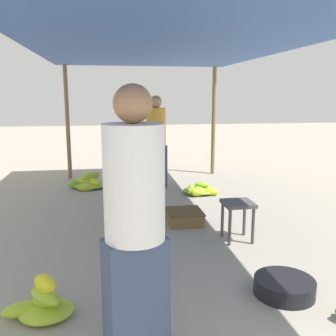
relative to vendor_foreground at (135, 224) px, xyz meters
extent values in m
cylinder|color=olive|center=(-0.91, 5.46, 0.22)|extent=(0.08, 0.08, 2.23)
cylinder|color=olive|center=(2.05, 5.46, 0.22)|extent=(0.08, 0.08, 2.23)
cube|color=#33569E|center=(0.57, 2.40, 1.36)|extent=(3.37, 6.51, 0.04)
cube|color=#384766|center=(0.00, 0.00, -0.49)|extent=(0.43, 0.32, 0.80)
cylinder|color=white|center=(0.00, 0.00, 0.25)|extent=(0.46, 0.46, 0.69)
sphere|color=#9E704C|center=(0.00, 0.00, 0.71)|extent=(0.23, 0.23, 0.23)
cube|color=#4C4C4C|center=(1.30, 1.78, -0.45)|extent=(0.34, 0.34, 0.04)
cylinder|color=#4C4C4C|center=(1.16, 1.64, -0.68)|extent=(0.04, 0.04, 0.42)
cylinder|color=#4C4C4C|center=(1.43, 1.64, -0.68)|extent=(0.04, 0.04, 0.42)
cylinder|color=#4C4C4C|center=(1.16, 1.91, -0.68)|extent=(0.04, 0.04, 0.42)
cylinder|color=#4C4C4C|center=(1.43, 1.91, -0.68)|extent=(0.04, 0.04, 0.42)
cylinder|color=black|center=(1.28, 0.56, -0.82)|extent=(0.50, 0.50, 0.14)
ellipsoid|color=#CAD528|center=(-0.64, 0.57, -0.74)|extent=(0.28, 0.33, 0.12)
ellipsoid|color=#9AC230|center=(-0.64, 0.51, -0.71)|extent=(0.31, 0.31, 0.09)
ellipsoid|color=yellow|center=(-0.64, 0.54, -0.62)|extent=(0.24, 0.24, 0.14)
ellipsoid|color=#A5C62E|center=(-0.81, 0.57, -0.82)|extent=(0.36, 0.27, 0.10)
ellipsoid|color=#9EC430|center=(-0.64, 0.55, -0.76)|extent=(0.22, 0.17, 0.12)
ellipsoid|color=#A6C72E|center=(-0.64, 0.53, -0.84)|extent=(0.41, 0.36, 0.10)
ellipsoid|color=#83B935|center=(-0.42, 4.62, -0.68)|extent=(0.29, 0.27, 0.14)
ellipsoid|color=#78B437|center=(-0.74, 4.63, -0.82)|extent=(0.31, 0.24, 0.14)
ellipsoid|color=#ADCA2D|center=(-0.55, 4.37, -0.82)|extent=(0.33, 0.12, 0.14)
ellipsoid|color=yellow|center=(-0.44, 4.49, -0.76)|extent=(0.33, 0.33, 0.14)
ellipsoid|color=#9FC430|center=(-0.61, 4.52, -0.75)|extent=(0.33, 0.29, 0.13)
ellipsoid|color=#B1CB2D|center=(-0.53, 4.56, -0.67)|extent=(0.24, 0.31, 0.13)
ellipsoid|color=#79B536|center=(-0.48, 4.58, -0.84)|extent=(0.60, 0.53, 0.10)
ellipsoid|color=#CDD628|center=(1.51, 3.99, -0.83)|extent=(0.26, 0.30, 0.13)
ellipsoid|color=#C6D429|center=(1.54, 3.73, -0.83)|extent=(0.26, 0.16, 0.12)
ellipsoid|color=#CCD628|center=(1.31, 3.71, -0.81)|extent=(0.32, 0.25, 0.14)
ellipsoid|color=#8FBE32|center=(1.43, 3.92, -0.75)|extent=(0.26, 0.18, 0.10)
ellipsoid|color=#82B835|center=(1.34, 3.90, -0.82)|extent=(0.25, 0.22, 0.13)
ellipsoid|color=#B0CB2D|center=(1.27, 3.99, -0.83)|extent=(0.22, 0.35, 0.13)
ellipsoid|color=#8EBD33|center=(1.39, 3.89, -0.84)|extent=(0.59, 0.52, 0.10)
cube|color=brown|center=(0.81, 2.44, -0.82)|extent=(0.44, 0.44, 0.15)
cube|color=brown|center=(0.81, 2.44, -0.73)|extent=(0.46, 0.46, 0.02)
cube|color=#384766|center=(0.71, 4.47, -0.51)|extent=(0.39, 0.25, 0.77)
cylinder|color=gold|center=(0.71, 4.47, 0.21)|extent=(0.39, 0.39, 0.67)
sphere|color=tan|center=(0.71, 4.47, 0.65)|extent=(0.22, 0.22, 0.22)
camera|label=1|loc=(-0.15, -2.14, 0.76)|focal=40.00mm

